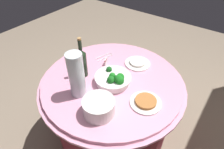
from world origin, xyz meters
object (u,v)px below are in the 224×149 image
broccoli_bowl (114,79)px  food_plate_peanuts (146,102)px  plate_stack (99,107)px  food_plate_rice (138,63)px  wine_bottle (82,62)px  label_placard_mid (106,61)px  serving_tongs (105,56)px  label_placard_front (81,56)px  decorative_fruit_vase (77,76)px

broccoli_bowl → food_plate_peanuts: (0.04, 0.30, -0.03)m
plate_stack → food_plate_rice: (-0.61, -0.07, -0.04)m
food_plate_peanuts → food_plate_rice: food_plate_peanuts is taller
plate_stack → wine_bottle: bearing=-122.9°
broccoli_bowl → food_plate_peanuts: size_ratio=1.27×
wine_bottle → label_placard_mid: bearing=165.1°
food_plate_peanuts → broccoli_bowl: bearing=-96.9°
broccoli_bowl → serving_tongs: bearing=-131.0°
serving_tongs → label_placard_front: (0.15, -0.14, 0.03)m
broccoli_bowl → plate_stack: broccoli_bowl is taller
broccoli_bowl → decorative_fruit_vase: 0.30m
food_plate_rice → plate_stack: bearing=6.2°
wine_bottle → label_placard_front: bearing=-132.4°
serving_tongs → food_plate_peanuts: bearing=64.4°
decorative_fruit_vase → label_placard_mid: 0.42m
food_plate_peanuts → wine_bottle: bearing=-87.2°
label_placard_front → serving_tongs: bearing=137.0°
wine_bottle → decorative_fruit_vase: size_ratio=0.99×
plate_stack → serving_tongs: size_ratio=1.26×
food_plate_peanuts → food_plate_rice: bearing=-142.6°
broccoli_bowl → food_plate_peanuts: 0.30m
label_placard_front → label_placard_mid: (-0.07, 0.22, 0.00)m
serving_tongs → food_plate_rice: food_plate_rice is taller
serving_tongs → food_plate_rice: (-0.08, 0.30, 0.01)m
decorative_fruit_vase → serving_tongs: (-0.47, -0.13, -0.16)m
plate_stack → wine_bottle: size_ratio=0.62×
broccoli_bowl → decorative_fruit_vase: (0.24, -0.14, 0.12)m
serving_tongs → food_plate_peanuts: (0.27, 0.57, 0.01)m
serving_tongs → label_placard_mid: label_placard_mid is taller
label_placard_front → label_placard_mid: bearing=108.2°
decorative_fruit_vase → serving_tongs: 0.52m
wine_bottle → plate_stack: bearing=57.1°
serving_tongs → decorative_fruit_vase: bearing=15.8°
decorative_fruit_vase → food_plate_peanuts: decorative_fruit_vase is taller
broccoli_bowl → food_plate_peanuts: broccoli_bowl is taller
wine_bottle → food_plate_rice: (-0.38, 0.28, -0.12)m
serving_tongs → label_placard_front: bearing=-43.0°
food_plate_peanuts → plate_stack: bearing=-39.5°
plate_stack → label_placard_front: size_ratio=3.82×
decorative_fruit_vase → label_placard_front: size_ratio=6.18×
decorative_fruit_vase → food_plate_peanuts: 0.50m
decorative_fruit_vase → serving_tongs: decorative_fruit_vase is taller
food_plate_peanuts → serving_tongs: bearing=-115.6°
broccoli_bowl → wine_bottle: 0.28m
serving_tongs → label_placard_mid: bearing=43.1°
serving_tongs → plate_stack: bearing=34.7°
food_plate_rice → label_placard_front: size_ratio=4.00×
plate_stack → wine_bottle: 0.42m
wine_bottle → food_plate_rice: size_ratio=1.53×
plate_stack → food_plate_peanuts: size_ratio=0.95×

